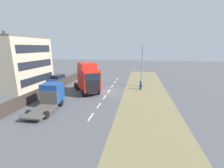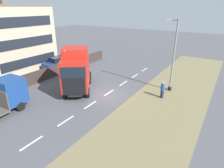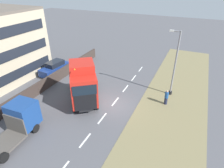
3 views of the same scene
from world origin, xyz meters
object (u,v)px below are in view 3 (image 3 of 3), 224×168
at_px(parked_car, 55,68).
at_px(pedestrian, 166,97).
at_px(lorry_cab, 83,85).
at_px(flatbed_truck, 20,119).
at_px(lamp_post, 174,68).

relative_size(parked_car, pedestrian, 2.68).
height_order(lorry_cab, parked_car, lorry_cab).
distance_m(lorry_cab, flatbed_truck, 6.68).
xyz_separation_m(lamp_post, pedestrian, (0.06, 2.29, -2.55)).
height_order(flatbed_truck, pedestrian, flatbed_truck).
bearing_deg(pedestrian, lorry_cab, 24.55).
xyz_separation_m(flatbed_truck, pedestrian, (-10.77, -9.75, -0.65)).
bearing_deg(lorry_cab, flatbed_truck, 29.55).
relative_size(lorry_cab, lamp_post, 0.91).
relative_size(flatbed_truck, pedestrian, 3.34).
height_order(lorry_cab, lamp_post, lamp_post).
distance_m(lorry_cab, lamp_post, 10.16).
bearing_deg(parked_car, lorry_cab, 155.11).
height_order(flatbed_truck, lamp_post, lamp_post).
height_order(parked_car, pedestrian, parked_car).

